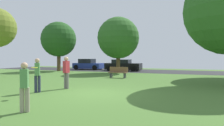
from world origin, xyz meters
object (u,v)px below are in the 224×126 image
Objects in this scene: person_catcher at (24,85)px; parked_car_blue at (88,65)px; birch_tree_lone at (59,39)px; person_thrower at (37,74)px; park_bench at (118,72)px; person_walking at (66,71)px; frisbee_disc at (34,68)px; parked_car_black at (123,65)px; oak_tree_left at (118,38)px.

person_catcher reaches higher than parked_car_blue.
birch_tree_lone is at bearing -116.65° from parked_car_blue.
parked_car_blue is (-6.25, 17.05, -0.28)m from person_thrower.
person_catcher is 11.14m from park_bench.
person_walking is 1.10× the size of park_bench.
parked_car_black is (-1.68, 17.40, -0.63)m from frisbee_disc.
person_catcher is 19.76m from parked_car_black.
birch_tree_lone reaches higher than parked_car_black.
parked_car_blue is at bearing 173.65° from parked_car_black.
frisbee_disc is 9.06m from park_bench.
parked_car_black is (-0.64, 3.59, -3.12)m from oak_tree_left.
oak_tree_left reaches higher than birch_tree_lone.
person_catcher is at bearing -67.30° from parked_car_blue.
person_walking reaches higher than person_thrower.
frisbee_disc is (0.66, -0.93, 0.35)m from person_thrower.
parked_car_blue is (-5.87, 4.17, -3.11)m from oak_tree_left.
person_catcher is at bearing 94.15° from park_bench.
person_thrower is 8.19m from park_bench.
oak_tree_left is at bearing 146.41° from person_thrower.
parked_car_black is at bearing 14.31° from person_walking.
oak_tree_left reaches higher than parked_car_blue.
park_bench is (1.72, -4.82, -3.31)m from oak_tree_left.
person_walking reaches higher than park_bench.
oak_tree_left is 16.22× the size of frisbee_disc.
person_walking is at bearing -66.04° from parked_car_blue.
parked_car_blue is at bearing -12.58° from person_catcher.
person_thrower is 1.68m from person_walking.
parked_car_black is at bearing 148.27° from person_thrower.
birch_tree_lone reaches higher than person_thrower.
parked_car_black is at bearing -6.35° from parked_car_blue.
frisbee_disc is (1.04, -13.81, -2.49)m from oak_tree_left.
parked_car_black is at bearing 24.82° from birch_tree_lone.
person_catcher is at bearing -80.76° from parked_car_black.
person_thrower is 4.55× the size of frisbee_disc.
birch_tree_lone reaches higher than park_bench.
birch_tree_lone is at bearing -155.18° from parked_car_black.
oak_tree_left is 3.41× the size of person_walking.
parked_car_black is at bearing -74.27° from park_bench.
person_thrower is at bearing 125.28° from frisbee_disc.
person_thrower reaches higher than frisbee_disc.
birch_tree_lone is 3.40× the size of person_walking.
frisbee_disc is (8.87, -14.07, -2.58)m from birch_tree_lone.
person_walking is 16.97m from parked_car_blue.
park_bench is at bearing 135.26° from person_thrower.
oak_tree_left is (7.84, -0.26, -0.09)m from birch_tree_lone.
park_bench is at bearing 85.64° from frisbee_disc.
person_walking is at bearing -52.63° from birch_tree_lone.
person_walking is 2.50m from frisbee_disc.
oak_tree_left is 1.50× the size of parked_car_blue.
birch_tree_lone is 14.87m from person_walking.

